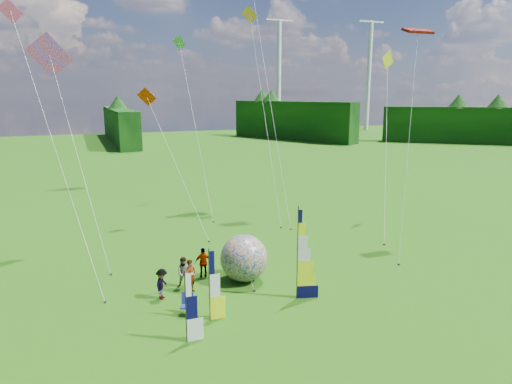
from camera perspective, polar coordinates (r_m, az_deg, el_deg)
name	(u,v)px	position (r m, az deg, el deg)	size (l,w,h in m)	color
ground	(306,319)	(22.72, 6.32, -15.53)	(220.00, 220.00, 0.00)	#2F680E
treeline_ring	(308,239)	(21.16, 6.58, -5.91)	(210.00, 210.00, 8.00)	#1A5410
turbine_left	(369,77)	(138.03, 13.90, 13.77)	(8.00, 1.20, 30.00)	silver
turbine_right	(279,77)	(131.61, 2.87, 14.20)	(8.00, 1.20, 30.00)	silver
feather_banner_main	(297,255)	(23.77, 5.20, -7.86)	(1.30, 0.10, 4.82)	#080638
side_banner_left	(209,286)	(21.88, -5.84, -11.64)	(0.96, 0.10, 3.46)	#F2FF0F
side_banner_far	(186,309)	(20.27, -8.76, -14.21)	(0.94, 0.10, 3.16)	white
bol_inflatable	(244,258)	(26.27, -1.52, -8.27)	(2.71, 2.71, 2.71)	navy
spectator_a	(191,276)	(25.17, -8.12, -10.37)	(0.68, 0.45, 1.87)	#66594C
spectator_b	(184,272)	(25.85, -8.96, -9.91)	(0.85, 0.42, 1.76)	#66594C
spectator_c	(162,284)	(24.75, -11.68, -11.20)	(1.06, 0.39, 1.64)	#66594C
spectator_d	(203,263)	(27.07, -6.58, -8.76)	(1.05, 0.43, 1.79)	#66594C
camp_chair	(187,305)	(22.97, -8.67, -13.77)	(0.63, 0.63, 1.08)	navy
kite_whale	(267,73)	(40.13, 1.43, 14.62)	(4.10, 14.92, 24.42)	black
kite_rainbow_delta	(77,141)	(30.26, -21.45, 5.94)	(7.19, 11.46, 15.35)	#F53200
kite_parafoil	(410,126)	(31.81, 18.69, 7.79)	(8.60, 9.14, 16.87)	#C70A00
small_kite_red	(176,158)	(35.19, -9.96, 4.24)	(5.36, 9.71, 11.53)	#C32C00
small_kite_orange	(265,108)	(39.11, 1.09, 10.49)	(3.17, 11.08, 18.70)	orange
small_kite_yellow	(387,137)	(36.72, 16.01, 6.67)	(7.54, 9.91, 14.56)	yellow
small_kite_pink	(54,139)	(27.06, -23.90, 6.05)	(5.84, 9.97, 16.26)	#E9437D
small_kite_green	(195,118)	(42.37, -7.66, 9.16)	(2.67, 13.84, 16.69)	green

